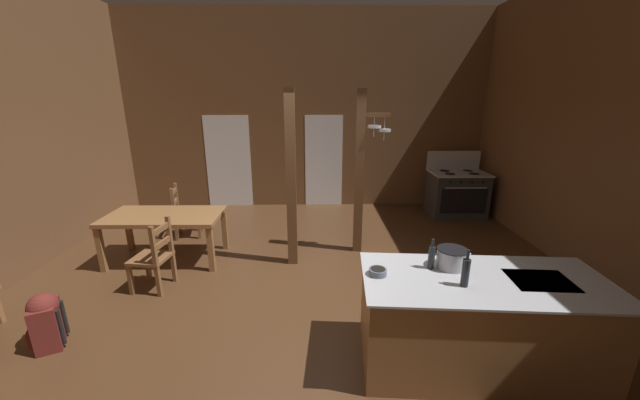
% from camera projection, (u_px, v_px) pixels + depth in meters
% --- Properties ---
extents(ground_plane, '(8.65, 8.85, 0.10)m').
position_uv_depth(ground_plane, '(302.00, 304.00, 4.38)').
color(ground_plane, '#4C301C').
extents(wall_back, '(8.65, 0.14, 4.22)m').
position_uv_depth(wall_back, '(306.00, 112.00, 7.69)').
color(wall_back, brown).
rests_on(wall_back, ground_plane).
extents(glazed_door_back_left, '(1.00, 0.01, 2.05)m').
position_uv_depth(glazed_door_back_left, '(228.00, 162.00, 7.89)').
color(glazed_door_back_left, white).
rests_on(glazed_door_back_left, ground_plane).
extents(glazed_panel_back_right, '(0.84, 0.01, 2.05)m').
position_uv_depth(glazed_panel_back_right, '(324.00, 161.00, 7.93)').
color(glazed_panel_back_right, white).
rests_on(glazed_panel_back_right, ground_plane).
extents(kitchen_island, '(2.23, 1.12, 0.91)m').
position_uv_depth(kitchen_island, '(479.00, 323.00, 3.22)').
color(kitchen_island, olive).
rests_on(kitchen_island, ground_plane).
extents(stove_range, '(1.14, 0.82, 1.32)m').
position_uv_depth(stove_range, '(457.00, 193.00, 7.39)').
color(stove_range, '#303030').
rests_on(stove_range, ground_plane).
extents(support_post_with_pot_rack, '(0.53, 0.24, 2.57)m').
position_uv_depth(support_post_with_pot_rack, '(361.00, 169.00, 5.42)').
color(support_post_with_pot_rack, brown).
rests_on(support_post_with_pot_rack, ground_plane).
extents(support_post_center, '(0.14, 0.14, 2.57)m').
position_uv_depth(support_post_center, '(291.00, 181.00, 5.02)').
color(support_post_center, brown).
rests_on(support_post_center, ground_plane).
extents(dining_table, '(1.71, 0.92, 0.74)m').
position_uv_depth(dining_table, '(165.00, 220.00, 5.30)').
color(dining_table, olive).
rests_on(dining_table, ground_plane).
extents(ladderback_chair_near_window, '(0.52, 0.52, 0.95)m').
position_uv_depth(ladderback_chair_near_window, '(184.00, 212.00, 6.27)').
color(ladderback_chair_near_window, brown).
rests_on(ladderback_chair_near_window, ground_plane).
extents(ladderback_chair_by_post, '(0.49, 0.49, 0.95)m').
position_uv_depth(ladderback_chair_by_post, '(154.00, 257.00, 4.54)').
color(ladderback_chair_by_post, brown).
rests_on(ladderback_chair_by_post, ground_plane).
extents(backpack, '(0.37, 0.38, 0.60)m').
position_uv_depth(backpack, '(46.00, 319.00, 3.50)').
color(backpack, maroon).
rests_on(backpack, ground_plane).
extents(stockpot_on_counter, '(0.35, 0.28, 0.19)m').
position_uv_depth(stockpot_on_counter, '(452.00, 258.00, 3.27)').
color(stockpot_on_counter, '#B7BABF').
rests_on(stockpot_on_counter, kitchen_island).
extents(mixing_bowl_on_counter, '(0.16, 0.16, 0.06)m').
position_uv_depth(mixing_bowl_on_counter, '(378.00, 272.00, 3.15)').
color(mixing_bowl_on_counter, slate).
rests_on(mixing_bowl_on_counter, kitchen_island).
extents(bottle_tall_on_counter, '(0.07, 0.07, 0.33)m').
position_uv_depth(bottle_tall_on_counter, '(466.00, 272.00, 2.93)').
color(bottle_tall_on_counter, '#1E2328').
rests_on(bottle_tall_on_counter, kitchen_island).
extents(bottle_short_on_counter, '(0.06, 0.06, 0.29)m').
position_uv_depth(bottle_short_on_counter, '(431.00, 257.00, 3.24)').
color(bottle_short_on_counter, '#1E2328').
rests_on(bottle_short_on_counter, kitchen_island).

